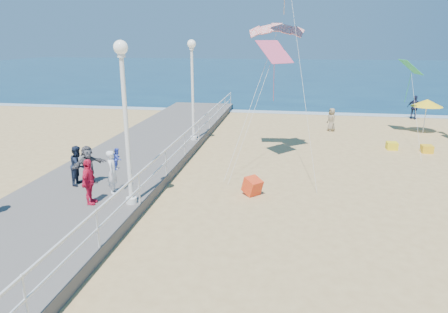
% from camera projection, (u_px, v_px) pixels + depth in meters
% --- Properties ---
extents(ground, '(160.00, 160.00, 0.00)m').
position_uv_depth(ground, '(291.00, 225.00, 12.80)').
color(ground, tan).
rests_on(ground, ground).
extents(ocean, '(160.00, 90.00, 0.05)m').
position_uv_depth(ocean, '(292.00, 71.00, 74.32)').
color(ocean, '#0C304D').
rests_on(ocean, ground).
extents(surf_line, '(160.00, 1.20, 0.04)m').
position_uv_depth(surf_line, '(292.00, 113.00, 32.20)').
color(surf_line, silver).
rests_on(surf_line, ground).
extents(boardwalk, '(5.00, 44.00, 0.40)m').
position_uv_depth(boardwalk, '(74.00, 204.00, 13.91)').
color(boardwalk, slate).
rests_on(boardwalk, ground).
extents(railing, '(0.05, 42.00, 0.55)m').
position_uv_depth(railing, '(139.00, 180.00, 13.23)').
color(railing, white).
rests_on(railing, boardwalk).
extents(lamp_post_mid, '(0.44, 0.44, 5.32)m').
position_uv_depth(lamp_post_mid, '(125.00, 108.00, 12.60)').
color(lamp_post_mid, white).
rests_on(lamp_post_mid, boardwalk).
extents(lamp_post_far, '(0.44, 0.44, 5.32)m').
position_uv_depth(lamp_post_far, '(192.00, 80.00, 21.12)').
color(lamp_post_far, white).
rests_on(lamp_post_far, boardwalk).
extents(woman_holding_toddler, '(0.44, 0.61, 1.57)m').
position_uv_depth(woman_holding_toddler, '(113.00, 172.00, 14.23)').
color(woman_holding_toddler, white).
rests_on(woman_holding_toddler, boardwalk).
extents(toddler_held, '(0.34, 0.41, 0.78)m').
position_uv_depth(toddler_held, '(118.00, 159.00, 14.22)').
color(toddler_held, blue).
rests_on(toddler_held, boardwalk).
extents(spectator_3, '(0.47, 0.95, 1.57)m').
position_uv_depth(spectator_3, '(89.00, 182.00, 13.24)').
color(spectator_3, '#DE1B43').
rests_on(spectator_3, boardwalk).
extents(spectator_5, '(1.15, 1.42, 1.51)m').
position_uv_depth(spectator_5, '(88.00, 165.00, 15.09)').
color(spectator_5, '#535256').
rests_on(spectator_5, boardwalk).
extents(spectator_7, '(0.61, 0.76, 1.51)m').
position_uv_depth(spectator_7, '(78.00, 165.00, 15.11)').
color(spectator_7, '#192337').
rests_on(spectator_7, boardwalk).
extents(beach_walker_b, '(1.11, 0.88, 1.76)m').
position_uv_depth(beach_walker_b, '(415.00, 107.00, 29.48)').
color(beach_walker_b, '#1B203B').
rests_on(beach_walker_b, ground).
extents(beach_walker_c, '(0.75, 0.87, 1.50)m').
position_uv_depth(beach_walker_c, '(332.00, 120.00, 25.72)').
color(beach_walker_c, gray).
rests_on(beach_walker_c, ground).
extents(box_kite, '(0.89, 0.88, 0.74)m').
position_uv_depth(box_kite, '(252.00, 188.00, 15.20)').
color(box_kite, red).
rests_on(box_kite, ground).
extents(beach_umbrella, '(1.90, 1.90, 2.14)m').
position_uv_depth(beach_umbrella, '(427.00, 103.00, 24.87)').
color(beach_umbrella, white).
rests_on(beach_umbrella, ground).
extents(beach_chair_left, '(0.55, 0.55, 0.40)m').
position_uv_depth(beach_chair_left, '(392.00, 146.00, 21.54)').
color(beach_chair_left, yellow).
rests_on(beach_chair_left, ground).
extents(beach_chair_right, '(0.55, 0.55, 0.40)m').
position_uv_depth(beach_chair_right, '(427.00, 149.00, 20.93)').
color(beach_chair_right, yellow).
rests_on(beach_chair_right, ground).
extents(kite_parafoil, '(2.60, 0.94, 0.65)m').
position_uv_depth(kite_parafoil, '(277.00, 27.00, 18.82)').
color(kite_parafoil, red).
extents(kite_diamond_pink, '(1.77, 1.81, 0.99)m').
position_uv_depth(kite_diamond_pink, '(275.00, 52.00, 17.81)').
color(kite_diamond_pink, '#DC5177').
extents(kite_diamond_green, '(1.25, 1.50, 0.88)m').
position_uv_depth(kite_diamond_green, '(411.00, 67.00, 23.72)').
color(kite_diamond_green, '#23A45B').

